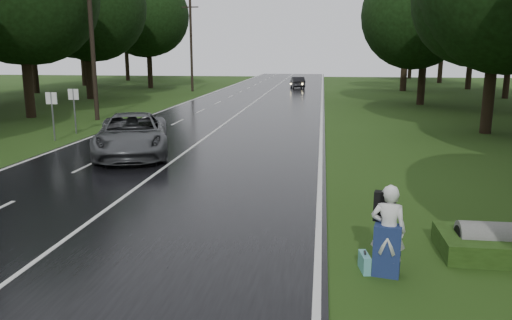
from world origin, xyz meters
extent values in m
plane|color=#244113|center=(0.00, 0.00, 0.00)|extent=(160.00, 160.00, 0.00)
cube|color=black|center=(0.00, 20.00, 0.02)|extent=(12.00, 140.00, 0.04)
cube|color=silver|center=(0.00, 20.00, 0.04)|extent=(0.12, 140.00, 0.01)
imported|color=#45474A|center=(-2.04, 10.12, 0.90)|extent=(4.63, 6.77, 1.72)
imported|color=black|center=(2.82, 50.68, 0.71)|extent=(2.06, 4.24, 1.34)
imported|color=silver|center=(7.12, -0.22, 0.92)|extent=(0.74, 0.57, 1.83)
cube|color=navy|center=(7.12, -0.22, 0.51)|extent=(0.57, 0.44, 1.03)
cube|color=black|center=(7.07, 0.04, 1.32)|extent=(0.45, 0.30, 0.59)
cube|color=#549FA0|center=(6.72, -0.09, 0.18)|extent=(0.22, 0.52, 0.36)
cylinder|color=slate|center=(9.51, 1.09, 0.00)|extent=(1.47, 0.73, 0.73)
camera|label=1|loc=(5.79, -9.51, 4.28)|focal=34.85mm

